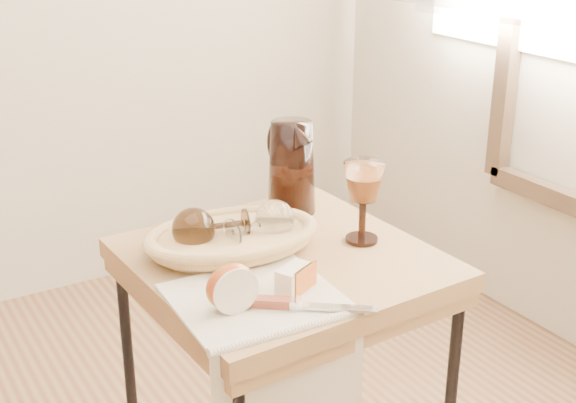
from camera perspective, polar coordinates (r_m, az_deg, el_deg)
side_table at (r=1.71m, az=-0.36°, el=-14.56°), size 0.57×0.57×0.70m
tea_towel at (r=1.37m, az=-2.39°, el=-7.08°), size 0.30×0.27×0.01m
bread_basket at (r=1.54m, az=-4.10°, el=-2.88°), size 0.34×0.25×0.05m
goblet_lying_a at (r=1.53m, az=-5.29°, el=-1.81°), size 0.15×0.11×0.09m
goblet_lying_b at (r=1.54m, az=-2.28°, el=-1.74°), size 0.14×0.10×0.08m
pitcher at (r=1.71m, az=0.26°, el=2.52°), size 0.20×0.26×0.25m
wine_goblet at (r=1.57m, az=5.52°, el=-0.03°), size 0.08×0.08×0.17m
apple_half at (r=1.32m, az=-4.23°, el=-6.21°), size 0.09×0.05×0.08m
apple_wedge at (r=1.38m, az=0.42°, el=-5.68°), size 0.08×0.06×0.05m
table_knife at (r=1.33m, az=0.91°, el=-7.47°), size 0.20×0.16×0.02m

